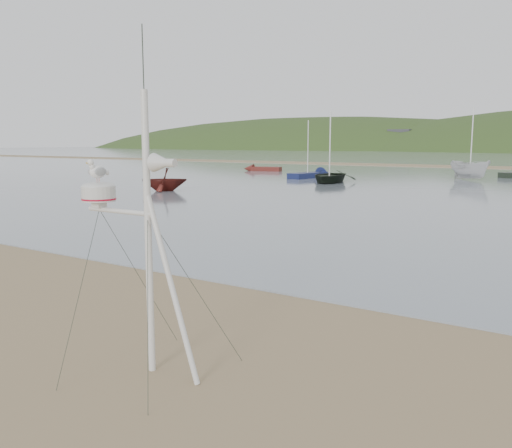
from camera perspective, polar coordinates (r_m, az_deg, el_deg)
The scene contains 7 objects.
ground at distance 9.43m, azimuth -12.37°, elevation -12.52°, with size 560.00×560.00×0.00m, color olive.
mast_rig at distance 8.12m, azimuth -11.65°, elevation -7.05°, with size 2.20×2.35×4.97m.
boat_dark at distance 45.07m, azimuth 7.78°, elevation 7.60°, with size 3.67×1.06×5.14m, color black.
boat_red at distance 37.60m, azimuth -9.63°, elevation 5.74°, with size 2.59×1.58×3.00m, color #4F1712.
boat_white at distance 51.44m, azimuth 21.70°, elevation 6.91°, with size 1.74×1.79×4.63m, color silver.
sailboat_blue_near at distance 51.76m, azimuth 6.38°, elevation 5.20°, with size 2.33×5.88×5.74m.
dinghy_red_far at distance 62.70m, azimuth 0.27°, elevation 5.83°, with size 4.65×2.03×1.10m.
Camera 1 is at (6.38, -6.07, 3.37)m, focal length 38.00 mm.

